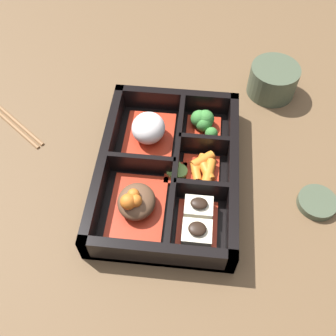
{
  "coord_description": "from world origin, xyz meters",
  "views": [
    {
      "loc": [
        -0.35,
        -0.04,
        0.52
      ],
      "look_at": [
        0.0,
        0.0,
        0.03
      ],
      "focal_mm": 42.0,
      "sensor_mm": 36.0,
      "label": 1
    }
  ],
  "objects_px": {
    "bowl_rice": "(149,130)",
    "tea_cup": "(273,80)",
    "sauce_dish": "(317,202)",
    "chopsticks": "(4,114)"
  },
  "relations": [
    {
      "from": "tea_cup",
      "to": "chopsticks",
      "type": "bearing_deg",
      "value": 102.96
    },
    {
      "from": "tea_cup",
      "to": "chopsticks",
      "type": "distance_m",
      "value": 0.49
    },
    {
      "from": "chopsticks",
      "to": "sauce_dish",
      "type": "relative_size",
      "value": 3.03
    },
    {
      "from": "bowl_rice",
      "to": "chopsticks",
      "type": "distance_m",
      "value": 0.27
    },
    {
      "from": "bowl_rice",
      "to": "tea_cup",
      "type": "distance_m",
      "value": 0.26
    },
    {
      "from": "bowl_rice",
      "to": "sauce_dish",
      "type": "xyz_separation_m",
      "value": [
        -0.09,
        -0.27,
        -0.03
      ]
    },
    {
      "from": "bowl_rice",
      "to": "sauce_dish",
      "type": "relative_size",
      "value": 1.92
    },
    {
      "from": "bowl_rice",
      "to": "tea_cup",
      "type": "xyz_separation_m",
      "value": [
        0.15,
        -0.21,
        -0.0
      ]
    },
    {
      "from": "bowl_rice",
      "to": "chopsticks",
      "type": "bearing_deg",
      "value": 82.34
    },
    {
      "from": "tea_cup",
      "to": "chopsticks",
      "type": "height_order",
      "value": "tea_cup"
    }
  ]
}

